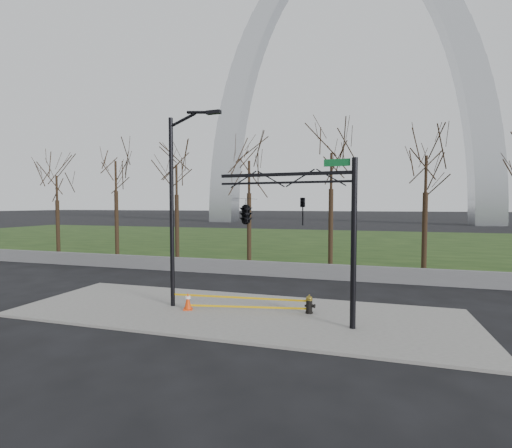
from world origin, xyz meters
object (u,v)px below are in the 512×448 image
(street_light, at_px, (176,198))
(traffic_signal_mast, at_px, (265,211))
(traffic_cone, at_px, (188,301))
(fire_hydrant, at_px, (309,305))

(street_light, xyz_separation_m, traffic_signal_mast, (3.98, -0.54, -0.55))
(traffic_cone, bearing_deg, fire_hydrant, 10.54)
(traffic_signal_mast, bearing_deg, traffic_cone, -179.66)
(traffic_cone, distance_m, traffic_signal_mast, 4.97)
(traffic_signal_mast, bearing_deg, street_light, 176.17)
(traffic_cone, bearing_deg, traffic_signal_mast, -3.56)
(traffic_cone, relative_size, street_light, 0.09)
(fire_hydrant, distance_m, street_light, 6.99)
(fire_hydrant, height_order, traffic_signal_mast, traffic_signal_mast)
(street_light, bearing_deg, fire_hydrant, 10.20)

